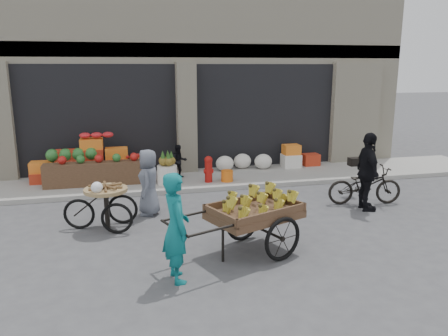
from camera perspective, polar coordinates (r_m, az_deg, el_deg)
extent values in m
plane|color=#424244|center=(8.43, 0.49, -8.83)|extent=(80.00, 80.00, 0.00)
cube|color=gray|center=(12.23, -4.15, -1.54)|extent=(18.00, 2.20, 0.12)
cube|color=beige|center=(15.90, -6.86, 14.30)|extent=(14.00, 6.00, 7.00)
cube|color=gray|center=(13.08, -5.34, 15.04)|extent=(14.00, 0.30, 0.40)
cube|color=black|center=(13.68, -15.94, 6.41)|extent=(4.40, 1.60, 3.10)
cube|color=black|center=(14.35, 4.35, 7.17)|extent=(4.40, 1.60, 3.10)
cube|color=beige|center=(12.96, -5.03, 6.52)|extent=(0.55, 0.80, 3.22)
cube|color=brown|center=(11.87, -15.92, -0.69)|extent=(2.80, 0.45, 0.60)
sphere|color=#1E5923|center=(12.32, -19.22, 1.67)|extent=(0.34, 0.34, 0.34)
cylinder|color=silver|center=(11.58, -7.43, -0.88)|extent=(0.52, 0.52, 0.50)
cylinder|color=#A5140F|center=(11.69, -2.04, -0.49)|extent=(0.20, 0.20, 0.56)
sphere|color=#A5140F|center=(11.61, -2.05, 1.04)|extent=(0.22, 0.22, 0.22)
cylinder|color=orange|center=(11.78, 0.40, -1.03)|extent=(0.32, 0.32, 0.30)
ellipsoid|color=silver|center=(13.10, 2.65, 0.72)|extent=(1.70, 0.60, 0.44)
imported|color=black|center=(12.16, -5.89, 0.88)|extent=(0.51, 0.43, 0.93)
cube|color=brown|center=(7.50, 4.01, -6.06)|extent=(1.76, 1.46, 0.13)
torus|color=black|center=(7.34, 7.66, -9.19)|extent=(0.73, 0.34, 0.76)
torus|color=black|center=(8.10, 2.50, -6.91)|extent=(0.73, 0.34, 0.76)
cylinder|color=black|center=(7.27, -0.15, -9.88)|extent=(0.06, 0.06, 0.62)
imported|color=#0D676A|center=(6.53, -6.29, -7.72)|extent=(0.49, 0.66, 1.67)
cylinder|color=#9E7F51|center=(8.83, -15.20, -2.78)|extent=(0.99, 0.99, 0.07)
cube|color=black|center=(8.95, -15.05, -5.25)|extent=(0.09, 0.09, 0.80)
torus|color=black|center=(8.66, -13.81, -6.41)|extent=(0.62, 0.18, 0.62)
torus|color=black|center=(9.18, -13.10, -5.25)|extent=(0.62, 0.18, 0.62)
torus|color=black|center=(9.12, -18.40, -5.72)|extent=(0.62, 0.18, 0.62)
imported|color=slate|center=(9.53, -9.83, -1.85)|extent=(0.57, 0.77, 1.44)
imported|color=black|center=(10.69, 17.90, -2.16)|extent=(1.79, 0.88, 0.90)
imported|color=black|center=(10.15, 18.26, -0.48)|extent=(0.60, 1.09, 1.76)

